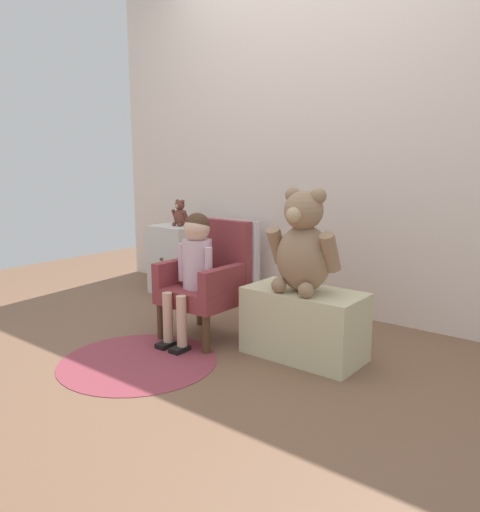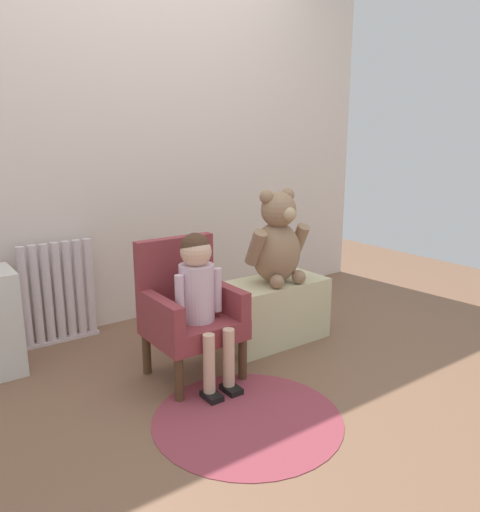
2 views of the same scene
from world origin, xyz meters
TOP-DOWN VIEW (x-y plane):
  - ground_plane at (0.00, 0.00)m, footprint 6.00×6.00m
  - back_wall at (0.00, 1.32)m, footprint 3.80×0.05m
  - radiator at (-0.59, 1.19)m, footprint 0.43×0.05m
  - child_armchair at (-0.18, 0.40)m, footprint 0.43×0.40m
  - child_figure at (-0.18, 0.29)m, footprint 0.25×0.35m
  - low_bench at (0.44, 0.47)m, footprint 0.63×0.33m
  - large_teddy_bear at (0.44, 0.45)m, footprint 0.39×0.28m
  - floor_rug at (-0.20, -0.13)m, footprint 0.83×0.83m

SIDE VIEW (x-z plane):
  - ground_plane at x=0.00m, z-range 0.00..0.00m
  - floor_rug at x=-0.20m, z-range 0.00..0.01m
  - low_bench at x=0.44m, z-range 0.00..0.37m
  - radiator at x=-0.59m, z-range 0.00..0.60m
  - child_armchair at x=-0.18m, z-range 0.00..0.69m
  - child_figure at x=-0.18m, z-range 0.12..0.87m
  - large_teddy_bear at x=0.44m, z-range 0.33..0.87m
  - back_wall at x=0.00m, z-range 0.00..2.40m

